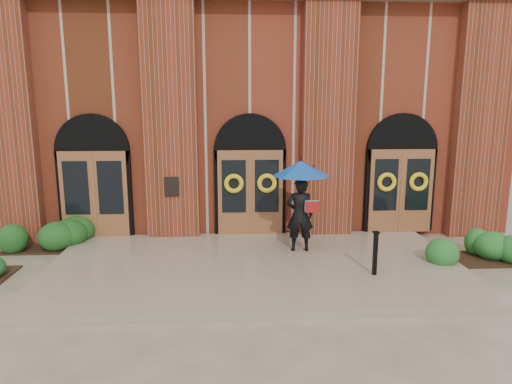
{
  "coord_description": "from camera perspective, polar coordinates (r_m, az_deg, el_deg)",
  "views": [
    {
      "loc": [
        -0.56,
        -10.39,
        4.01
      ],
      "look_at": [
        0.07,
        1.0,
        1.76
      ],
      "focal_mm": 32.0,
      "sensor_mm": 36.0,
      "label": 1
    }
  ],
  "objects": [
    {
      "name": "hedge_wall_left",
      "position": [
        13.9,
        -22.64,
        -4.86
      ],
      "size": [
        2.95,
        1.18,
        0.76
      ],
      "primitive_type": "ellipsoid",
      "color": "#194416",
      "rests_on": "ground"
    },
    {
      "name": "metal_post",
      "position": [
        10.72,
        14.68,
        -7.28
      ],
      "size": [
        0.14,
        0.14,
        1.02
      ],
      "rotation": [
        0.0,
        0.0,
        0.0
      ],
      "color": "black",
      "rests_on": "landing"
    },
    {
      "name": "ground",
      "position": [
        11.15,
        -0.09,
        -9.91
      ],
      "size": [
        90.0,
        90.0,
        0.0
      ],
      "primitive_type": "plane",
      "color": "gray",
      "rests_on": "ground"
    },
    {
      "name": "landing",
      "position": [
        11.26,
        -0.13,
        -9.28
      ],
      "size": [
        10.0,
        5.3,
        0.15
      ],
      "primitive_type": "cube",
      "color": "gray",
      "rests_on": "ground"
    },
    {
      "name": "hedge_wall_right",
      "position": [
        12.85,
        23.77,
        -6.38
      ],
      "size": [
        2.68,
        1.07,
        0.69
      ],
      "primitive_type": "ellipsoid",
      "color": "#205B20",
      "rests_on": "ground"
    },
    {
      "name": "man_with_umbrella",
      "position": [
        11.84,
        5.58,
        0.47
      ],
      "size": [
        1.57,
        1.57,
        2.39
      ],
      "rotation": [
        0.0,
        0.0,
        3.09
      ],
      "color": "black",
      "rests_on": "landing"
    },
    {
      "name": "church_building",
      "position": [
        19.19,
        -1.53,
        9.65
      ],
      "size": [
        16.2,
        12.53,
        7.0
      ],
      "color": "maroon",
      "rests_on": "ground"
    }
  ]
}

